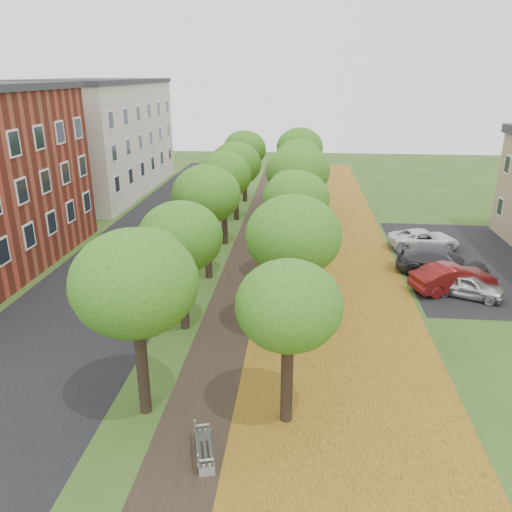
% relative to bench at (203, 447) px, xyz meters
% --- Properties ---
extents(ground, '(120.00, 120.00, 0.00)m').
position_rel_bench_xyz_m(ground, '(-0.18, 2.01, -0.41)').
color(ground, '#2D4C19').
rests_on(ground, ground).
extents(street_asphalt, '(8.00, 70.00, 0.01)m').
position_rel_bench_xyz_m(street_asphalt, '(-7.68, 17.01, -0.40)').
color(street_asphalt, black).
rests_on(street_asphalt, ground).
extents(footpath, '(3.20, 70.00, 0.01)m').
position_rel_bench_xyz_m(footpath, '(-0.18, 17.01, -0.40)').
color(footpath, black).
rests_on(footpath, ground).
extents(leaf_verge, '(7.50, 70.00, 0.01)m').
position_rel_bench_xyz_m(leaf_verge, '(4.82, 17.01, -0.40)').
color(leaf_verge, '#B67E21').
rests_on(leaf_verge, ground).
extents(parking_lot, '(9.00, 16.00, 0.01)m').
position_rel_bench_xyz_m(parking_lot, '(13.32, 18.01, -0.40)').
color(parking_lot, black).
rests_on(parking_lot, ground).
extents(tree_row_west, '(3.70, 33.70, 6.10)m').
position_rel_bench_xyz_m(tree_row_west, '(-2.38, 17.01, 4.08)').
color(tree_row_west, black).
rests_on(tree_row_west, ground).
extents(tree_row_east, '(3.70, 33.70, 6.10)m').
position_rel_bench_xyz_m(tree_row_east, '(2.42, 17.01, 4.08)').
color(tree_row_east, black).
rests_on(tree_row_east, ground).
extents(building_cream, '(10.30, 20.30, 10.40)m').
position_rel_bench_xyz_m(building_cream, '(-17.18, 35.01, 4.80)').
color(building_cream, beige).
rests_on(building_cream, ground).
extents(bench, '(0.90, 1.72, 0.78)m').
position_rel_bench_xyz_m(bench, '(0.00, 0.00, 0.00)').
color(bench, '#2A342E').
rests_on(bench, ground).
extents(car_silver, '(3.93, 2.75, 1.24)m').
position_rel_bench_xyz_m(car_silver, '(11.36, 12.72, 0.21)').
color(car_silver, silver).
rests_on(car_silver, ground).
extents(car_red, '(4.73, 2.92, 1.47)m').
position_rel_bench_xyz_m(car_red, '(10.82, 13.30, 0.33)').
color(car_red, maroon).
rests_on(car_red, ground).
extents(car_grey, '(5.49, 3.39, 1.48)m').
position_rel_bench_xyz_m(car_grey, '(10.82, 15.63, 0.33)').
color(car_grey, '#333338').
rests_on(car_grey, ground).
extents(car_white, '(4.79, 2.75, 1.26)m').
position_rel_bench_xyz_m(car_white, '(10.82, 20.24, 0.22)').
color(car_white, white).
rests_on(car_white, ground).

